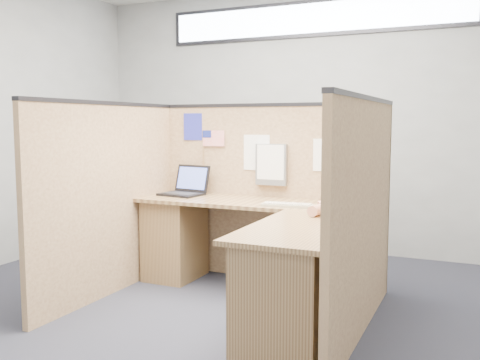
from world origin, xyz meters
The scene contains 14 objects.
floor centered at (0.00, 0.00, 0.00)m, with size 5.00×5.00×0.00m, color black.
wall_back centered at (0.00, 2.25, 1.40)m, with size 5.00×5.00×0.00m, color gray.
clerestory_window centered at (0.00, 2.23, 2.45)m, with size 3.30×0.04×0.38m.
cubicle_partitions centered at (0.00, 0.43, 0.77)m, with size 2.06×1.83×1.53m.
l_desk centered at (0.18, 0.29, 0.39)m, with size 1.95×1.75×0.73m.
laptop centered at (-0.71, 0.79, 0.79)m, with size 0.39×0.38×0.25m.
keyboard centered at (0.35, 0.51, 0.74)m, with size 0.40×0.17×0.03m.
mouse centered at (0.65, 0.48, 0.75)m, with size 0.11×0.07×0.05m, color silver.
hand_forearm centered at (0.66, 0.33, 0.77)m, with size 0.11×0.40×0.08m.
blue_poster centered at (-0.73, 0.97, 1.33)m, with size 0.18×0.00×0.24m, color #22279E.
american_flag centered at (-0.54, 0.96, 1.21)m, with size 0.22×0.01×0.38m.
file_holder centered at (0.05, 0.94, 1.01)m, with size 0.27×0.05×0.35m.
paper_left centered at (-0.10, 0.97, 1.11)m, with size 0.24×0.00×0.31m, color white.
paper_right centered at (0.51, 0.97, 1.10)m, with size 0.21×0.00×0.27m, color white.
Camera 1 is at (1.68, -3.29, 1.36)m, focal length 40.00 mm.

